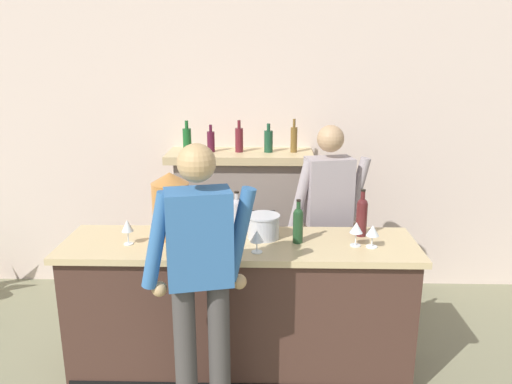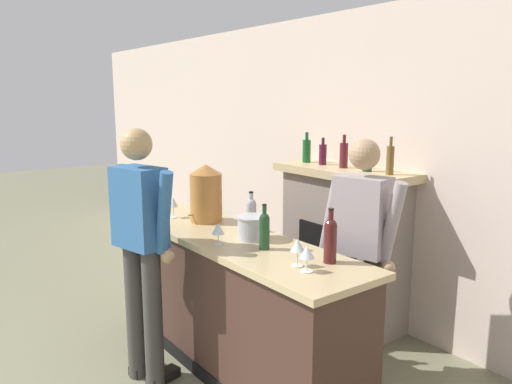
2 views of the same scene
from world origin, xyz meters
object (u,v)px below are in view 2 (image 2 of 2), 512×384
(person_customer, at_px, (141,246))
(wine_bottle_port_short, at_px, (330,239))
(wine_glass_near_bucket, at_px, (218,229))
(ice_bucket_steel, at_px, (253,228))
(wine_glass_front_left, at_px, (298,246))
(potted_plant_corner, at_px, (178,233))
(wine_bottle_riesling_slim, at_px, (264,229))
(fireplace_stone, at_px, (343,244))
(wine_glass_front_right, at_px, (173,203))
(person_bartender, at_px, (360,250))
(wine_bottle_rose_blush, at_px, (251,213))
(wine_glass_back_row, at_px, (307,253))
(copper_dispenser, at_px, (206,193))

(person_customer, distance_m, wine_bottle_port_short, 1.29)
(person_customer, xyz_separation_m, wine_bottle_port_short, (1.04, 0.75, 0.16))
(wine_bottle_port_short, bearing_deg, wine_glass_near_bucket, -155.54)
(ice_bucket_steel, relative_size, wine_bottle_port_short, 0.69)
(wine_glass_front_left, bearing_deg, potted_plant_corner, 163.24)
(wine_bottle_riesling_slim, relative_size, wine_glass_front_left, 1.83)
(fireplace_stone, bearing_deg, potted_plant_corner, -174.10)
(person_customer, bearing_deg, wine_glass_front_right, 135.84)
(potted_plant_corner, distance_m, person_bartender, 3.41)
(fireplace_stone, distance_m, wine_bottle_rose_blush, 1.13)
(wine_bottle_riesling_slim, distance_m, wine_glass_back_row, 0.49)
(fireplace_stone, distance_m, wine_glass_front_left, 1.60)
(potted_plant_corner, relative_size, wine_bottle_riesling_slim, 2.31)
(person_bartender, relative_size, copper_dispenser, 3.72)
(potted_plant_corner, bearing_deg, fireplace_stone, 5.90)
(wine_bottle_rose_blush, xyz_separation_m, wine_glass_front_right, (-0.72, -0.27, -0.01))
(fireplace_stone, height_order, wine_glass_near_bucket, fireplace_stone)
(copper_dispenser, distance_m, wine_bottle_port_short, 1.33)
(wine_glass_back_row, bearing_deg, wine_glass_front_left, 168.53)
(wine_bottle_riesling_slim, bearing_deg, ice_bucket_steel, 160.26)
(person_customer, xyz_separation_m, wine_glass_front_left, (0.97, 0.55, 0.13))
(wine_bottle_riesling_slim, height_order, wine_glass_front_left, wine_bottle_riesling_slim)
(fireplace_stone, height_order, person_customer, person_customer)
(wine_bottle_port_short, distance_m, wine_glass_front_left, 0.21)
(potted_plant_corner, height_order, person_bartender, person_bartender)
(fireplace_stone, relative_size, wine_bottle_rose_blush, 5.65)
(potted_plant_corner, bearing_deg, wine_glass_back_row, -16.61)
(wine_bottle_port_short, xyz_separation_m, wine_glass_near_bucket, (-0.73, -0.33, -0.04))
(wine_bottle_riesling_slim, xyz_separation_m, wine_glass_front_right, (-1.14, -0.06, -0.01))
(wine_bottle_port_short, bearing_deg, person_bartender, 110.18)
(person_customer, height_order, wine_glass_front_left, person_customer)
(wine_bottle_port_short, xyz_separation_m, wine_glass_back_row, (0.03, -0.22, -0.04))
(wine_glass_near_bucket, bearing_deg, copper_dispenser, 155.35)
(potted_plant_corner, height_order, ice_bucket_steel, ice_bucket_steel)
(wine_glass_near_bucket, bearing_deg, wine_glass_front_right, 172.06)
(person_customer, relative_size, person_bartender, 1.04)
(person_bartender, height_order, wine_glass_near_bucket, person_bartender)
(person_customer, height_order, wine_bottle_rose_blush, person_customer)
(wine_bottle_riesling_slim, xyz_separation_m, wine_glass_near_bucket, (-0.27, -0.18, -0.03))
(fireplace_stone, bearing_deg, wine_glass_front_right, -117.62)
(wine_glass_back_row, distance_m, wine_glass_front_left, 0.11)
(wine_bottle_riesling_slim, xyz_separation_m, wine_bottle_port_short, (0.45, 0.15, 0.02))
(wine_bottle_port_short, bearing_deg, person_customer, -144.18)
(wine_bottle_port_short, bearing_deg, fireplace_stone, 129.63)
(wine_bottle_rose_blush, bearing_deg, wine_glass_back_row, -17.22)
(potted_plant_corner, xyz_separation_m, person_bartender, (3.32, -0.35, 0.67))
(ice_bucket_steel, height_order, wine_glass_back_row, ice_bucket_steel)
(wine_bottle_port_short, distance_m, wine_glass_near_bucket, 0.80)
(fireplace_stone, relative_size, person_customer, 0.94)
(person_customer, bearing_deg, fireplace_stone, 86.03)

